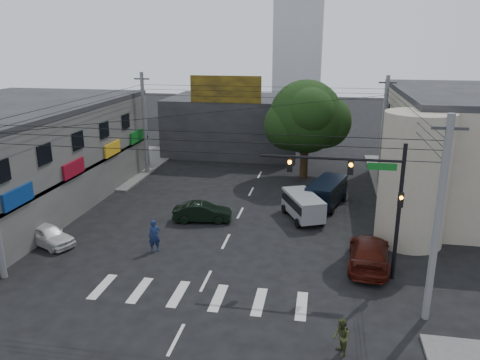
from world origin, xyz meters
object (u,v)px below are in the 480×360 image
(white_compact, at_px, (48,235))
(silver_minivan, at_px, (303,207))
(street_tree, at_px, (306,117))
(dark_sedan, at_px, (202,212))
(maroon_sedan, at_px, (369,253))
(navy_van, at_px, (327,194))
(utility_pole_far_left, at_px, (144,124))
(traffic_officer, at_px, (154,236))
(utility_pole_near_right, at_px, (437,223))
(pedestrian_olive, at_px, (341,338))
(utility_pole_far_right, at_px, (383,131))
(traffic_gantry, at_px, (366,189))

(white_compact, bearing_deg, silver_minivan, -42.34)
(street_tree, height_order, dark_sedan, street_tree)
(maroon_sedan, xyz_separation_m, navy_van, (-2.34, 9.39, 0.20))
(utility_pole_far_left, height_order, dark_sedan, utility_pole_far_left)
(dark_sedan, height_order, maroon_sedan, maroon_sedan)
(utility_pole_far_left, distance_m, traffic_officer, 17.80)
(dark_sedan, relative_size, white_compact, 1.02)
(utility_pole_near_right, xyz_separation_m, white_compact, (-21.00, 4.12, -3.96))
(silver_minivan, bearing_deg, navy_van, -51.25)
(pedestrian_olive, bearing_deg, utility_pole_far_right, 155.68)
(traffic_gantry, height_order, traffic_officer, traffic_gantry)
(utility_pole_near_right, height_order, maroon_sedan, utility_pole_near_right)
(traffic_officer, bearing_deg, dark_sedan, 43.14)
(traffic_gantry, xyz_separation_m, white_compact, (-18.32, 0.62, -4.19))
(maroon_sedan, bearing_deg, street_tree, -70.42)
(utility_pole_near_right, height_order, traffic_officer, utility_pole_near_right)
(white_compact, distance_m, traffic_officer, 6.70)
(dark_sedan, xyz_separation_m, pedestrian_olive, (8.96, -12.80, 0.14))
(utility_pole_far_right, xyz_separation_m, navy_van, (-4.45, -6.36, -3.63))
(utility_pole_far_right, distance_m, pedestrian_olive, 24.39)
(silver_minivan, bearing_deg, utility_pole_far_right, -56.39)
(white_compact, distance_m, pedestrian_olive, 18.71)
(utility_pole_far_right, bearing_deg, traffic_officer, -131.66)
(silver_minivan, distance_m, traffic_officer, 10.64)
(utility_pole_far_left, relative_size, pedestrian_olive, 5.79)
(dark_sedan, distance_m, navy_van, 9.53)
(maroon_sedan, bearing_deg, utility_pole_near_right, 118.94)
(utility_pole_near_right, bearing_deg, utility_pole_far_right, 90.00)
(white_compact, bearing_deg, navy_van, -36.17)
(traffic_officer, bearing_deg, pedestrian_olive, -66.30)
(dark_sedan, relative_size, traffic_officer, 2.16)
(white_compact, relative_size, navy_van, 0.79)
(street_tree, bearing_deg, silver_minivan, -87.48)
(maroon_sedan, xyz_separation_m, silver_minivan, (-3.92, 6.36, 0.12))
(dark_sedan, height_order, pedestrian_olive, pedestrian_olive)
(street_tree, distance_m, silver_minivan, 11.37)
(traffic_gantry, xyz_separation_m, utility_pole_far_right, (2.68, 17.00, -0.23))
(utility_pole_far_left, height_order, silver_minivan, utility_pole_far_left)
(utility_pole_near_right, xyz_separation_m, dark_sedan, (-12.77, 9.51, -3.95))
(utility_pole_far_left, bearing_deg, utility_pole_far_right, 0.00)
(street_tree, bearing_deg, navy_van, -74.45)
(street_tree, bearing_deg, pedestrian_olive, -83.81)
(utility_pole_near_right, relative_size, maroon_sedan, 1.69)
(silver_minivan, bearing_deg, utility_pole_far_left, 34.23)
(utility_pole_far_left, xyz_separation_m, white_compact, (0.00, -16.38, -3.96))
(utility_pole_far_right, height_order, white_compact, utility_pole_far_right)
(silver_minivan, bearing_deg, pedestrian_olive, 165.16)
(white_compact, xyz_separation_m, navy_van, (16.55, 10.03, 0.33))
(street_tree, xyz_separation_m, navy_van, (2.05, -7.36, -4.50))
(silver_minivan, xyz_separation_m, navy_van, (1.59, 3.04, 0.08))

